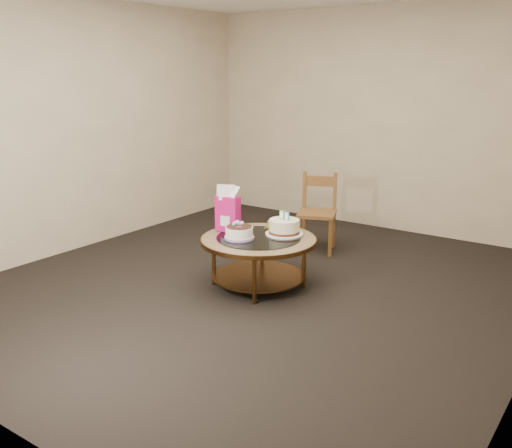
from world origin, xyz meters
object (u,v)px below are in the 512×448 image
Objects in this scene: coffee_table at (259,246)px; dining_chair at (318,212)px; cream_cake at (284,227)px; gift_bag at (228,209)px; decorated_cake at (239,233)px.

dining_chair reaches higher than coffee_table.
gift_bag is at bearing -144.59° from cream_cake.
decorated_cake is at bearing -40.67° from gift_bag.
dining_chair is (0.01, 1.37, -0.09)m from decorated_cake.
decorated_cake is at bearing -113.60° from cream_cake.
dining_chair is at bearing 69.54° from gift_bag.
decorated_cake is 0.31× the size of dining_chair.
cream_cake is (0.14, 0.20, 0.15)m from coffee_table.
gift_bag is at bearing 178.43° from coffee_table.
cream_cake is 0.41× the size of dining_chair.
gift_bag is (-0.34, 0.01, 0.29)m from coffee_table.
coffee_table is 3.05× the size of cream_cake.
dining_chair reaches higher than cream_cake.
dining_chair is at bearing 89.48° from decorated_cake.
cream_cake is (0.25, 0.33, 0.02)m from decorated_cake.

